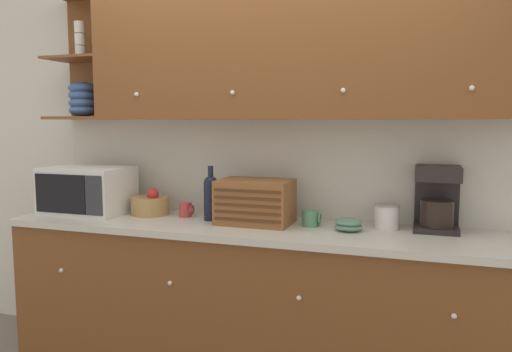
{
  "coord_description": "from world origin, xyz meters",
  "views": [
    {
      "loc": [
        0.94,
        -2.99,
        1.54
      ],
      "look_at": [
        0.0,
        -0.21,
        1.21
      ],
      "focal_mm": 35.0,
      "sensor_mm": 36.0,
      "label": 1
    }
  ],
  "objects_px": {
    "microwave": "(88,190)",
    "wine_bottle": "(211,196)",
    "mug_blue_second": "(186,210)",
    "coffee_maker": "(437,198)",
    "fruit_basket": "(150,205)",
    "mug": "(311,218)",
    "bowl_stack_on_counter": "(349,225)",
    "storage_canister": "(387,216)",
    "bread_box": "(255,202)"
  },
  "relations": [
    {
      "from": "microwave",
      "to": "wine_bottle",
      "type": "height_order",
      "value": "wine_bottle"
    },
    {
      "from": "mug_blue_second",
      "to": "microwave",
      "type": "bearing_deg",
      "value": -172.07
    },
    {
      "from": "microwave",
      "to": "coffee_maker",
      "type": "relative_size",
      "value": 1.47
    },
    {
      "from": "microwave",
      "to": "wine_bottle",
      "type": "bearing_deg",
      "value": 3.14
    },
    {
      "from": "fruit_basket",
      "to": "coffee_maker",
      "type": "bearing_deg",
      "value": 3.34
    },
    {
      "from": "mug",
      "to": "bowl_stack_on_counter",
      "type": "xyz_separation_m",
      "value": [
        0.22,
        -0.05,
        -0.01
      ]
    },
    {
      "from": "coffee_maker",
      "to": "mug",
      "type": "bearing_deg",
      "value": -169.81
    },
    {
      "from": "fruit_basket",
      "to": "mug",
      "type": "xyz_separation_m",
      "value": [
        1.05,
        -0.02,
        -0.02
      ]
    },
    {
      "from": "microwave",
      "to": "mug_blue_second",
      "type": "height_order",
      "value": "microwave"
    },
    {
      "from": "mug_blue_second",
      "to": "fruit_basket",
      "type": "bearing_deg",
      "value": -178.42
    },
    {
      "from": "coffee_maker",
      "to": "bowl_stack_on_counter",
      "type": "bearing_deg",
      "value": -159.34
    },
    {
      "from": "mug_blue_second",
      "to": "bowl_stack_on_counter",
      "type": "bearing_deg",
      "value": -4.3
    },
    {
      "from": "mug",
      "to": "coffee_maker",
      "type": "xyz_separation_m",
      "value": [
        0.67,
        0.12,
        0.13
      ]
    },
    {
      "from": "wine_bottle",
      "to": "bowl_stack_on_counter",
      "type": "height_order",
      "value": "wine_bottle"
    },
    {
      "from": "mug_blue_second",
      "to": "storage_canister",
      "type": "height_order",
      "value": "storage_canister"
    },
    {
      "from": "mug_blue_second",
      "to": "mug",
      "type": "height_order",
      "value": "mug"
    },
    {
      "from": "mug_blue_second",
      "to": "wine_bottle",
      "type": "xyz_separation_m",
      "value": [
        0.19,
        -0.04,
        0.1
      ]
    },
    {
      "from": "bread_box",
      "to": "storage_canister",
      "type": "relative_size",
      "value": 2.94
    },
    {
      "from": "storage_canister",
      "to": "microwave",
      "type": "bearing_deg",
      "value": -175.91
    },
    {
      "from": "mug_blue_second",
      "to": "storage_canister",
      "type": "distance_m",
      "value": 1.22
    },
    {
      "from": "microwave",
      "to": "mug",
      "type": "relative_size",
      "value": 4.89
    },
    {
      "from": "mug_blue_second",
      "to": "bread_box",
      "type": "bearing_deg",
      "value": -6.24
    },
    {
      "from": "mug_blue_second",
      "to": "bowl_stack_on_counter",
      "type": "height_order",
      "value": "mug_blue_second"
    },
    {
      "from": "mug_blue_second",
      "to": "mug",
      "type": "relative_size",
      "value": 0.84
    },
    {
      "from": "microwave",
      "to": "storage_canister",
      "type": "bearing_deg",
      "value": 4.09
    },
    {
      "from": "wine_bottle",
      "to": "bread_box",
      "type": "height_order",
      "value": "wine_bottle"
    },
    {
      "from": "fruit_basket",
      "to": "storage_canister",
      "type": "distance_m",
      "value": 1.46
    },
    {
      "from": "wine_bottle",
      "to": "bowl_stack_on_counter",
      "type": "relative_size",
      "value": 2.12
    },
    {
      "from": "storage_canister",
      "to": "coffee_maker",
      "type": "distance_m",
      "value": 0.29
    },
    {
      "from": "coffee_maker",
      "to": "bread_box",
      "type": "bearing_deg",
      "value": -171.7
    },
    {
      "from": "fruit_basket",
      "to": "mug_blue_second",
      "type": "distance_m",
      "value": 0.25
    },
    {
      "from": "fruit_basket",
      "to": "coffee_maker",
      "type": "xyz_separation_m",
      "value": [
        1.72,
        0.1,
        0.12
      ]
    },
    {
      "from": "mug_blue_second",
      "to": "storage_canister",
      "type": "bearing_deg",
      "value": 2.0
    },
    {
      "from": "fruit_basket",
      "to": "coffee_maker",
      "type": "distance_m",
      "value": 1.73
    },
    {
      "from": "bread_box",
      "to": "storage_canister",
      "type": "distance_m",
      "value": 0.75
    },
    {
      "from": "wine_bottle",
      "to": "storage_canister",
      "type": "xyz_separation_m",
      "value": [
        1.02,
        0.09,
        -0.08
      ]
    },
    {
      "from": "bowl_stack_on_counter",
      "to": "storage_canister",
      "type": "distance_m",
      "value": 0.23
    },
    {
      "from": "fruit_basket",
      "to": "coffee_maker",
      "type": "height_order",
      "value": "coffee_maker"
    },
    {
      "from": "bowl_stack_on_counter",
      "to": "microwave",
      "type": "bearing_deg",
      "value": -179.5
    },
    {
      "from": "wine_bottle",
      "to": "microwave",
      "type": "bearing_deg",
      "value": -176.86
    },
    {
      "from": "wine_bottle",
      "to": "coffee_maker",
      "type": "bearing_deg",
      "value": 6.16
    },
    {
      "from": "fruit_basket",
      "to": "wine_bottle",
      "type": "height_order",
      "value": "wine_bottle"
    },
    {
      "from": "mug",
      "to": "storage_canister",
      "type": "relative_size",
      "value": 0.74
    },
    {
      "from": "bread_box",
      "to": "coffee_maker",
      "type": "xyz_separation_m",
      "value": [
        1.0,
        0.15,
        0.05
      ]
    },
    {
      "from": "wine_bottle",
      "to": "coffee_maker",
      "type": "height_order",
      "value": "coffee_maker"
    },
    {
      "from": "wine_bottle",
      "to": "coffee_maker",
      "type": "relative_size",
      "value": 0.93
    },
    {
      "from": "coffee_maker",
      "to": "storage_canister",
      "type": "bearing_deg",
      "value": -168.89
    },
    {
      "from": "bread_box",
      "to": "storage_canister",
      "type": "height_order",
      "value": "bread_box"
    },
    {
      "from": "mug_blue_second",
      "to": "mug",
      "type": "bearing_deg",
      "value": -1.96
    },
    {
      "from": "bowl_stack_on_counter",
      "to": "storage_canister",
      "type": "height_order",
      "value": "storage_canister"
    }
  ]
}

